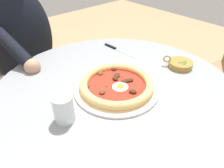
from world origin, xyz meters
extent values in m
cylinder|color=gray|center=(0.00, 0.00, 0.70)|extent=(0.95, 0.95, 0.03)
cylinder|color=gray|center=(0.00, 0.00, 0.35)|extent=(0.11, 0.11, 0.66)
cylinder|color=white|center=(0.00, 0.00, 0.72)|extent=(0.32, 0.32, 0.01)
cylinder|color=#E0B26B|center=(0.00, 0.00, 0.72)|extent=(0.28, 0.28, 0.01)
torus|color=#E0B26B|center=(0.00, 0.00, 0.74)|extent=(0.28, 0.28, 0.03)
cylinder|color=red|center=(0.00, 0.00, 0.73)|extent=(0.26, 0.26, 0.00)
cylinder|color=white|center=(0.00, -0.02, 0.73)|extent=(0.06, 0.06, 0.00)
ellipsoid|color=yellow|center=(0.00, -0.02, 0.73)|extent=(0.03, 0.03, 0.02)
ellipsoid|color=#3D2314|center=(0.07, 0.09, 0.74)|extent=(0.03, 0.04, 0.01)
ellipsoid|color=brown|center=(0.01, 0.10, 0.73)|extent=(0.04, 0.04, 0.01)
ellipsoid|color=brown|center=(-0.09, 0.07, 0.73)|extent=(0.03, 0.03, 0.01)
ellipsoid|color=#3D2314|center=(0.04, -0.01, 0.73)|extent=(0.04, 0.03, 0.01)
ellipsoid|color=#3D2314|center=(0.06, -0.02, 0.74)|extent=(0.03, 0.03, 0.01)
ellipsoid|color=#3D2314|center=(0.02, 0.03, 0.74)|extent=(0.02, 0.03, 0.01)
ellipsoid|color=#3D2314|center=(0.04, 0.04, 0.73)|extent=(0.04, 0.04, 0.01)
ellipsoid|color=brown|center=(-0.07, 0.00, 0.74)|extent=(0.04, 0.03, 0.01)
ellipsoid|color=#3D2314|center=(0.01, -0.07, 0.74)|extent=(0.03, 0.04, 0.01)
ellipsoid|color=#2D6B28|center=(0.00, 0.01, 0.73)|extent=(0.01, 0.01, 0.00)
ellipsoid|color=#2D6B28|center=(-0.03, 0.02, 0.73)|extent=(0.01, 0.01, 0.00)
ellipsoid|color=#2D6B28|center=(0.05, 0.02, 0.73)|extent=(0.01, 0.01, 0.00)
cylinder|color=silver|center=(-0.23, -0.01, 0.76)|extent=(0.07, 0.07, 0.09)
cylinder|color=silver|center=(-0.23, -0.01, 0.72)|extent=(0.06, 0.06, 0.02)
cube|color=silver|center=(0.23, 0.18, 0.71)|extent=(0.02, 0.13, 0.00)
cube|color=black|center=(0.23, 0.29, 0.71)|extent=(0.02, 0.08, 0.01)
cylinder|color=olive|center=(0.32, -0.07, 0.72)|extent=(0.10, 0.10, 0.03)
torus|color=olive|center=(0.29, -0.02, 0.74)|extent=(0.03, 0.03, 0.03)
ellipsoid|color=#516B2D|center=(0.32, -0.07, 0.73)|extent=(0.02, 0.02, 0.02)
ellipsoid|color=#516B2D|center=(0.34, -0.08, 0.73)|extent=(0.02, 0.02, 0.02)
ellipsoid|color=#516B2D|center=(0.32, -0.09, 0.73)|extent=(0.02, 0.02, 0.02)
ellipsoid|color=#516B2D|center=(0.33, -0.09, 0.73)|extent=(0.02, 0.02, 0.02)
ellipsoid|color=#516B2D|center=(0.31, -0.07, 0.73)|extent=(0.02, 0.02, 0.02)
cube|color=#282833|center=(-0.09, 0.66, 0.23)|extent=(0.37, 0.32, 0.45)
ellipsoid|color=black|center=(-0.09, 0.66, 0.73)|extent=(0.39, 0.27, 0.56)
cylinder|color=black|center=(-0.20, 0.44, 0.78)|extent=(0.11, 0.26, 0.17)
sphere|color=tan|center=(-0.17, 0.34, 0.73)|extent=(0.07, 0.07, 0.07)
cube|color=#504A45|center=(-0.09, 0.71, 0.46)|extent=(0.43, 0.43, 0.02)
cube|color=#504A45|center=(-0.12, 0.89, 0.66)|extent=(0.34, 0.07, 0.39)
cylinder|color=#4C4742|center=(-0.24, 0.52, 0.23)|extent=(0.02, 0.02, 0.45)
cylinder|color=#4C4742|center=(0.10, 0.57, 0.23)|extent=(0.02, 0.02, 0.45)
cylinder|color=#4C4742|center=(0.05, 0.91, 0.23)|extent=(0.02, 0.02, 0.45)
cylinder|color=#8E6B4C|center=(0.65, 0.05, 0.22)|extent=(0.02, 0.02, 0.44)
cylinder|color=#8E6B4C|center=(0.59, -0.29, 0.22)|extent=(0.02, 0.02, 0.44)
cylinder|color=#8E6B4C|center=(1.00, -0.02, 0.22)|extent=(0.02, 0.02, 0.44)
camera|label=1|loc=(-0.44, -0.46, 1.19)|focal=33.85mm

